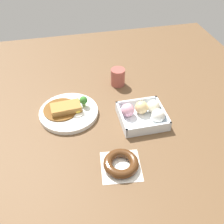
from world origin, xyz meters
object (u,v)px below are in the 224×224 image
at_px(donut_box, 144,113).
at_px(chocolate_ring_donut, 121,163).
at_px(curry_plate, 68,111).
at_px(coffee_mug, 118,77).

height_order(donut_box, chocolate_ring_donut, donut_box).
xyz_separation_m(curry_plate, chocolate_ring_donut, (-0.14, 0.30, 0.00)).
xyz_separation_m(curry_plate, coffee_mug, (-0.24, -0.16, 0.02)).
xyz_separation_m(chocolate_ring_donut, coffee_mug, (-0.10, -0.45, 0.02)).
height_order(chocolate_ring_donut, coffee_mug, coffee_mug).
distance_m(chocolate_ring_donut, coffee_mug, 0.47).
bearing_deg(chocolate_ring_donut, curry_plate, -64.38).
distance_m(donut_box, chocolate_ring_donut, 0.25).
bearing_deg(coffee_mug, donut_box, 100.03).
xyz_separation_m(donut_box, chocolate_ring_donut, (0.14, 0.21, -0.01)).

